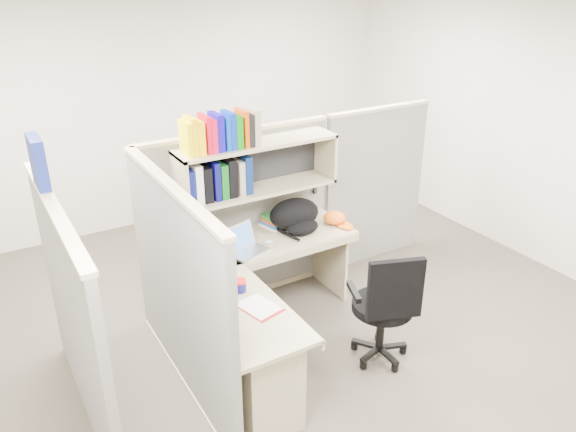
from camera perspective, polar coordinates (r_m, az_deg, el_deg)
ground at (r=4.78m, az=0.21°, el=-13.07°), size 6.00×6.00×0.00m
room_shell at (r=4.00m, az=0.25°, el=5.62°), size 6.00×6.00×6.00m
cubicle at (r=4.50m, az=-6.77°, el=-2.19°), size 3.79×1.84×1.95m
desk at (r=4.16m, az=-2.64°, el=-12.09°), size 1.74×1.75×0.73m
laptop at (r=4.58m, az=-4.09°, el=-2.50°), size 0.39×0.39×0.22m
backpack at (r=4.93m, az=1.02°, el=-0.03°), size 0.50×0.41×0.28m
orange_cap at (r=5.12m, az=4.74°, el=-0.17°), size 0.27×0.29×0.11m
snack_canister at (r=4.10m, az=-4.90°, el=-7.04°), size 0.09×0.09×0.09m
tissue_box at (r=3.70m, az=-6.61°, el=-9.89°), size 0.16×0.16×0.21m
mouse at (r=4.76m, az=-1.97°, el=-2.63°), size 0.09×0.06×0.03m
paper_cup at (r=4.89m, az=-4.92°, el=-1.48°), size 0.09×0.09×0.10m
book_stack at (r=5.04m, az=-1.53°, el=-0.52°), size 0.21×0.25×0.10m
loose_paper at (r=3.95m, az=-2.98°, el=-9.14°), size 0.27×0.32×0.00m
task_chair at (r=4.49m, az=9.65°, el=-10.69°), size 0.58×0.54×1.01m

